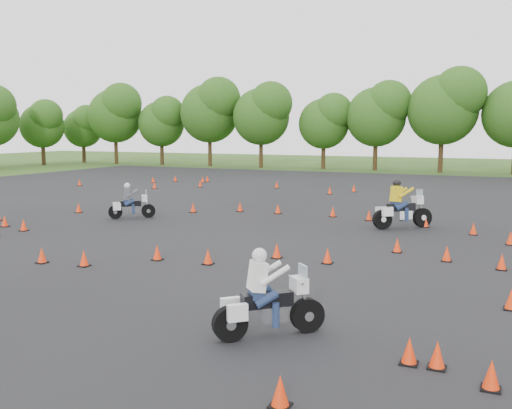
# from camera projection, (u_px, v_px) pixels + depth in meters

# --- Properties ---
(ground) EXTENTS (140.00, 140.00, 0.00)m
(ground) POSITION_uv_depth(u_px,v_px,m) (204.00, 258.00, 17.77)
(ground) COLOR #2D5119
(ground) RESTS_ON ground
(asphalt_pad) EXTENTS (62.00, 62.00, 0.00)m
(asphalt_pad) POSITION_uv_depth(u_px,v_px,m) (276.00, 228.00, 23.21)
(asphalt_pad) COLOR black
(asphalt_pad) RESTS_ON ground
(treeline) EXTENTS (87.28, 32.45, 11.03)m
(treeline) POSITION_uv_depth(u_px,v_px,m) (435.00, 122.00, 47.67)
(treeline) COLOR #284F16
(treeline) RESTS_ON ground
(traffic_cones) EXTENTS (36.16, 33.13, 0.45)m
(traffic_cones) POSITION_uv_depth(u_px,v_px,m) (271.00, 224.00, 22.80)
(traffic_cones) COLOR #F7320A
(traffic_cones) RESTS_ON asphalt_pad
(rider_grey) EXTENTS (2.03, 1.79, 1.61)m
(rider_grey) POSITION_uv_depth(u_px,v_px,m) (132.00, 200.00, 25.63)
(rider_grey) COLOR #484A51
(rider_grey) RESTS_ON ground
(rider_yellow) EXTENTS (2.50, 2.27, 2.00)m
(rider_yellow) POSITION_uv_depth(u_px,v_px,m) (403.00, 204.00, 22.97)
(rider_yellow) COLOR gold
(rider_yellow) RESTS_ON ground
(rider_white) EXTENTS (2.13, 2.04, 1.74)m
(rider_white) POSITION_uv_depth(u_px,v_px,m) (270.00, 293.00, 10.89)
(rider_white) COLOR silver
(rider_white) RESTS_ON ground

